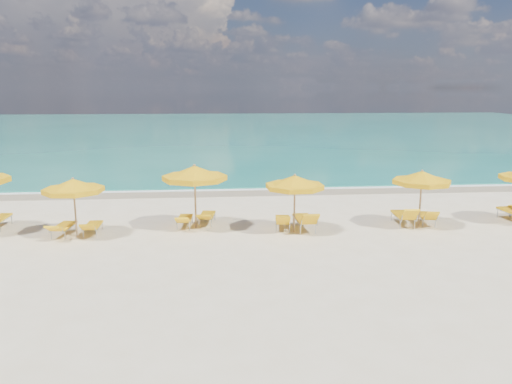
{
  "coord_description": "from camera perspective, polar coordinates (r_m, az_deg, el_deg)",
  "views": [
    {
      "loc": [
        -1.75,
        -18.78,
        5.46
      ],
      "look_at": [
        0.0,
        1.5,
        1.2
      ],
      "focal_mm": 35.0,
      "sensor_mm": 36.0,
      "label": 1
    }
  ],
  "objects": [
    {
      "name": "wet_sand_band",
      "position": [
        26.8,
        -1.08,
        0.06
      ],
      "size": [
        120.0,
        2.6,
        0.01
      ],
      "primitive_type": "cube",
      "color": "tan",
      "rests_on": "ground"
    },
    {
      "name": "umbrella_2",
      "position": [
        19.52,
        -7.03,
        2.09
      ],
      "size": [
        2.59,
        2.59,
        2.57
      ],
      "rotation": [
        0.0,
        0.0,
        -0.02
      ],
      "color": "#A58152",
      "rests_on": "ground"
    },
    {
      "name": "lounger_2_right",
      "position": [
        20.52,
        -5.62,
        -3.08
      ],
      "size": [
        0.77,
        1.79,
        0.66
      ],
      "rotation": [
        0.0,
        0.0,
        -0.13
      ],
      "color": "#A5A8AD",
      "rests_on": "ground"
    },
    {
      "name": "lounger_4_left",
      "position": [
        21.12,
        16.46,
        -2.99
      ],
      "size": [
        0.78,
        1.89,
        0.92
      ],
      "rotation": [
        0.0,
        0.0,
        -0.08
      ],
      "color": "#A5A8AD",
      "rests_on": "ground"
    },
    {
      "name": "lounger_1_right",
      "position": [
        19.97,
        -18.14,
        -4.06
      ],
      "size": [
        0.56,
        1.65,
        0.68
      ],
      "rotation": [
        0.0,
        0.0,
        0.0
      ],
      "color": "#A5A8AD",
      "rests_on": "ground"
    },
    {
      "name": "lounger_2_left",
      "position": [
        20.16,
        -8.14,
        -3.43
      ],
      "size": [
        0.65,
        1.7,
        0.66
      ],
      "rotation": [
        0.0,
        0.0,
        -0.06
      ],
      "color": "#A5A8AD",
      "rests_on": "ground"
    },
    {
      "name": "ground_plane",
      "position": [
        19.63,
        0.38,
        -4.33
      ],
      "size": [
        120.0,
        120.0,
        0.0
      ],
      "primitive_type": "plane",
      "color": "beige"
    },
    {
      "name": "umbrella_1",
      "position": [
        19.49,
        -20.16,
        0.62
      ],
      "size": [
        2.78,
        2.78,
        2.25
      ],
      "rotation": [
        0.0,
        0.0,
        0.3
      ],
      "color": "#A58152",
      "rests_on": "ground"
    },
    {
      "name": "whitecap_far",
      "position": [
        44.21,
        7.88,
        4.62
      ],
      "size": [
        18.0,
        0.3,
        0.05
      ],
      "primitive_type": "cube",
      "color": "white",
      "rests_on": "ground"
    },
    {
      "name": "umbrella_4",
      "position": [
        20.7,
        18.42,
        1.51
      ],
      "size": [
        2.61,
        2.61,
        2.31
      ],
      "rotation": [
        0.0,
        0.0,
        -0.16
      ],
      "color": "#A58152",
      "rests_on": "ground"
    },
    {
      "name": "whitecap_near",
      "position": [
        36.44,
        -11.58,
        2.96
      ],
      "size": [
        14.0,
        0.36,
        0.05
      ],
      "primitive_type": "cube",
      "color": "white",
      "rests_on": "ground"
    },
    {
      "name": "foam_line",
      "position": [
        27.58,
        -1.19,
        0.4
      ],
      "size": [
        120.0,
        1.2,
        0.03
      ],
      "primitive_type": "cube",
      "color": "white",
      "rests_on": "ground"
    },
    {
      "name": "lounger_1_left",
      "position": [
        20.16,
        -21.12,
        -4.1
      ],
      "size": [
        0.75,
        1.79,
        0.68
      ],
      "rotation": [
        0.0,
        0.0,
        -0.11
      ],
      "color": "#A5A8AD",
      "rests_on": "ground"
    },
    {
      "name": "umbrella_3",
      "position": [
        18.91,
        4.45,
        1.08
      ],
      "size": [
        2.87,
        2.87,
        2.28
      ],
      "rotation": [
        0.0,
        0.0,
        -0.34
      ],
      "color": "#A58152",
      "rests_on": "ground"
    },
    {
      "name": "lounger_3_left",
      "position": [
        19.72,
        3.05,
        -3.63
      ],
      "size": [
        0.76,
        1.75,
        0.78
      ],
      "rotation": [
        0.0,
        0.0,
        -0.12
      ],
      "color": "#A5A8AD",
      "rests_on": "ground"
    },
    {
      "name": "lounger_4_right",
      "position": [
        21.53,
        18.83,
        -2.96
      ],
      "size": [
        0.77,
        1.66,
        0.77
      ],
      "rotation": [
        0.0,
        0.0,
        -0.15
      ],
      "color": "#A5A8AD",
      "rests_on": "ground"
    },
    {
      "name": "lounger_3_right",
      "position": [
        19.68,
        5.56,
        -3.59
      ],
      "size": [
        0.75,
        1.99,
        0.93
      ],
      "rotation": [
        0.0,
        0.0,
        0.05
      ],
      "color": "#A5A8AD",
      "rests_on": "ground"
    },
    {
      "name": "ocean",
      "position": [
        67.02,
        -3.44,
        7.13
      ],
      "size": [
        120.0,
        80.0,
        0.3
      ],
      "primitive_type": "cube",
      "color": "#147463",
      "rests_on": "ground"
    }
  ]
}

